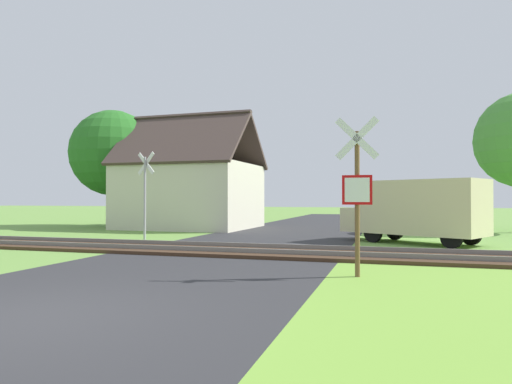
% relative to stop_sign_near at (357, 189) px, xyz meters
% --- Properties ---
extents(ground_plane, '(160.00, 160.00, 0.00)m').
position_rel_stop_sign_near_xyz_m(ground_plane, '(-3.91, -4.49, -1.79)').
color(ground_plane, '#6B9942').
extents(road_asphalt, '(6.60, 80.00, 0.01)m').
position_rel_stop_sign_near_xyz_m(road_asphalt, '(-3.91, -2.49, -1.79)').
color(road_asphalt, '#2D2D30').
rests_on(road_asphalt, ground).
extents(rail_track, '(60.00, 2.60, 0.22)m').
position_rel_stop_sign_near_xyz_m(rail_track, '(-3.91, 3.27, -1.73)').
color(rail_track, '#422D1E').
rests_on(rail_track, ground).
extents(stop_sign_near, '(0.88, 0.15, 3.25)m').
position_rel_stop_sign_near_xyz_m(stop_sign_near, '(0.00, 0.00, 0.00)').
color(stop_sign_near, brown).
rests_on(stop_sign_near, ground).
extents(crossing_sign_far, '(0.85, 0.28, 3.37)m').
position_rel_stop_sign_near_xyz_m(crossing_sign_far, '(-8.29, 5.92, 0.15)').
color(crossing_sign_far, '#9E9EA5').
rests_on(crossing_sign_far, ground).
extents(house, '(7.08, 6.42, 6.26)m').
position_rel_stop_sign_near_xyz_m(house, '(-9.81, 13.36, 0.14)').
color(house, beige).
rests_on(house, ground).
extents(tree_left, '(4.94, 4.94, 6.71)m').
position_rel_stop_sign_near_xyz_m(tree_left, '(-14.80, 13.52, 2.44)').
color(tree_left, '#513823').
rests_on(tree_left, ground).
extents(mail_truck, '(5.17, 4.04, 2.24)m').
position_rel_stop_sign_near_xyz_m(mail_truck, '(1.50, 7.73, -0.55)').
color(mail_truck, beige).
rests_on(mail_truck, ground).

